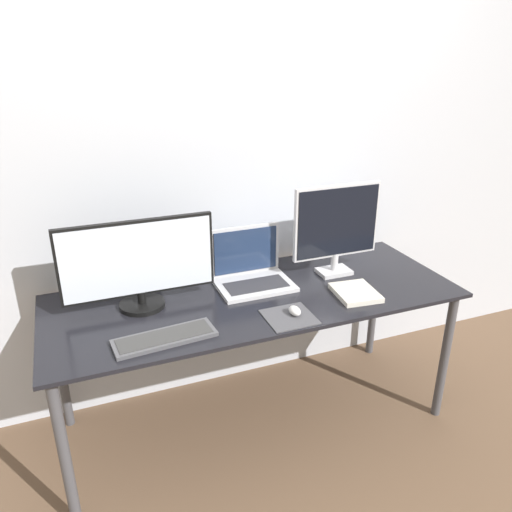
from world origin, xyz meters
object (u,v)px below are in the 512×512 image
keyboard (165,338)px  book (355,293)px  monitor_left (138,264)px  monitor_right (337,226)px  mouse (295,311)px  laptop (251,270)px

keyboard → book: book is taller
monitor_left → monitor_right: size_ratio=1.44×
monitor_left → mouse: 0.69m
monitor_right → laptop: 0.47m
keyboard → mouse: size_ratio=5.63×
monitor_left → laptop: monitor_left is taller
monitor_right → laptop: size_ratio=1.29×
monitor_right → mouse: size_ratio=6.27×
keyboard → laptop: bearing=35.8°
monitor_right → mouse: 0.54m
keyboard → book: size_ratio=1.75×
monitor_right → mouse: monitor_right is taller
monitor_right → monitor_left: bearing=-180.0°
monitor_right → keyboard: (-0.92, -0.31, -0.24)m
mouse → book: mouse is taller
laptop → keyboard: laptop is taller
monitor_right → book: monitor_right is taller
book → mouse: bearing=-168.3°
laptop → monitor_left: bearing=-174.6°
mouse → book: 0.35m
laptop → monitor_right: bearing=-6.7°
keyboard → book: bearing=3.7°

